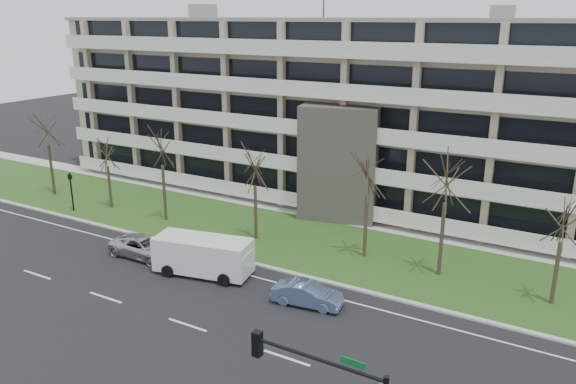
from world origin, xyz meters
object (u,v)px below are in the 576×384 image
Objects in this scene: silver_pickup at (145,247)px; pedestrian_signal at (71,187)px; white_van at (204,253)px; blue_sedan at (307,294)px.

pedestrian_signal is at bearing 70.86° from silver_pickup.
pedestrian_signal is at bearing 155.28° from white_van.
white_van is 17.21m from pedestrian_signal.
silver_pickup is at bearing -5.86° from pedestrian_signal.
silver_pickup is 12.33m from pedestrian_signal.
blue_sedan is 0.62× the size of white_van.
blue_sedan is 7.46m from white_van.
blue_sedan is at bearing -13.82° from white_van.
pedestrian_signal is at bearing 71.72° from blue_sedan.
pedestrian_signal is (-24.13, 4.34, 1.44)m from blue_sedan.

